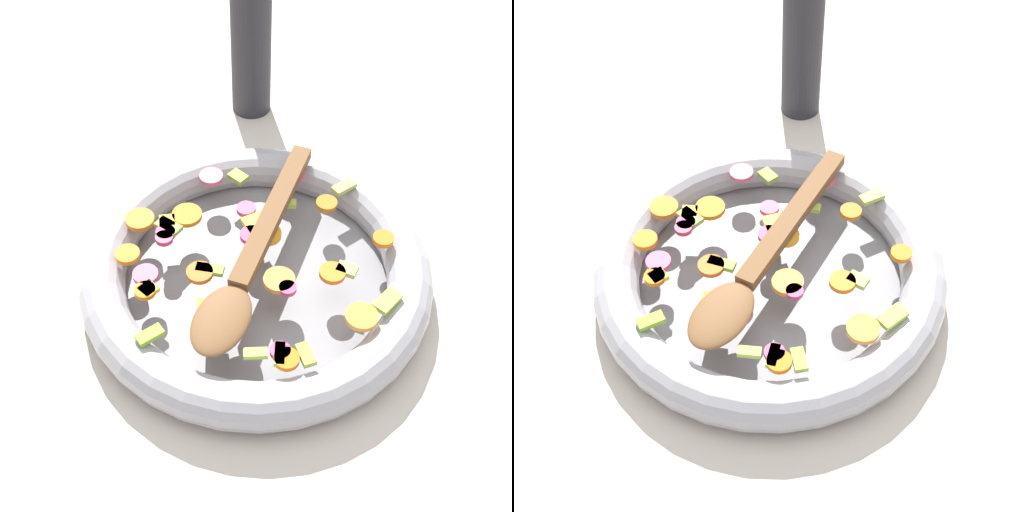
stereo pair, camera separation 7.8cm
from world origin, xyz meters
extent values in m
plane|color=beige|center=(0.00, 0.00, 0.00)|extent=(4.00, 4.00, 0.00)
cylinder|color=slate|center=(0.00, 0.00, 0.01)|extent=(0.34, 0.34, 0.01)
torus|color=#9E9EA5|center=(0.00, 0.00, 0.03)|extent=(0.39, 0.39, 0.05)
cylinder|color=orange|center=(-0.04, -0.14, 0.05)|extent=(0.03, 0.03, 0.01)
cylinder|color=orange|center=(-0.04, -0.01, 0.05)|extent=(0.05, 0.05, 0.01)
cylinder|color=orange|center=(-0.13, 0.03, 0.05)|extent=(0.03, 0.03, 0.01)
cylinder|color=orange|center=(0.09, 0.05, 0.05)|extent=(0.04, 0.04, 0.01)
cylinder|color=orange|center=(0.00, 0.13, 0.05)|extent=(0.03, 0.03, 0.01)
cylinder|color=orange|center=(0.04, -0.11, 0.05)|extent=(0.03, 0.03, 0.01)
cylinder|color=orange|center=(0.10, 0.10, 0.05)|extent=(0.05, 0.05, 0.01)
cylinder|color=orange|center=(-0.12, -0.06, 0.05)|extent=(0.04, 0.04, 0.01)
cylinder|color=orange|center=(0.02, -0.02, 0.05)|extent=(0.04, 0.04, 0.01)
cylinder|color=#DA5F17|center=(0.00, 0.07, 0.05)|extent=(0.03, 0.03, 0.01)
cylinder|color=orange|center=(-0.06, -0.06, 0.05)|extent=(0.03, 0.03, 0.01)
cylinder|color=orange|center=(0.06, 0.13, 0.05)|extent=(0.04, 0.04, 0.01)
cube|color=#AADB4E|center=(-0.12, 0.05, 0.05)|extent=(0.02, 0.03, 0.01)
cube|color=#82BE3C|center=(0.00, 0.05, 0.05)|extent=(0.03, 0.03, 0.01)
cube|color=#91BD47|center=(0.08, 0.07, 0.05)|extent=(0.03, 0.03, 0.01)
cube|color=#81B33B|center=(0.12, -0.03, 0.05)|extent=(0.03, 0.02, 0.01)
cube|color=#8CBD34|center=(-0.13, 0.03, 0.05)|extent=(0.03, 0.02, 0.01)
cube|color=#B6C658|center=(0.06, -0.14, 0.05)|extent=(0.02, 0.03, 0.01)
cube|color=#ABC659|center=(-0.06, -0.08, 0.05)|extent=(0.03, 0.03, 0.01)
cube|color=#91AB3E|center=(-0.14, 0.01, 0.05)|extent=(0.03, 0.01, 0.01)
cube|color=#89BE33|center=(-0.06, 0.14, 0.05)|extent=(0.02, 0.03, 0.01)
cube|color=#A0BF3E|center=(0.06, -0.06, 0.05)|extent=(0.02, 0.03, 0.01)
cube|color=#AADB4B|center=(-0.11, -0.10, 0.05)|extent=(0.03, 0.04, 0.01)
cylinder|color=#DC5770|center=(0.13, 0.00, 0.05)|extent=(0.04, 0.04, 0.01)
cylinder|color=#E2407C|center=(-0.12, 0.03, 0.05)|extent=(0.03, 0.03, 0.01)
cylinder|color=#D5586D|center=(0.10, -0.09, 0.05)|extent=(0.03, 0.03, 0.01)
cylinder|color=#D96D91|center=(-0.07, 0.05, 0.05)|extent=(0.04, 0.04, 0.01)
cylinder|color=#CB2F62|center=(0.07, 0.08, 0.05)|extent=(0.02, 0.02, 0.01)
cylinder|color=#CE3B5A|center=(0.06, 0.08, 0.05)|extent=(0.03, 0.03, 0.01)
cylinder|color=#D93460|center=(0.03, -0.01, 0.05)|extent=(0.03, 0.03, 0.01)
cylinder|color=#CE3B67|center=(-0.06, -0.01, 0.05)|extent=(0.03, 0.03, 0.01)
cylinder|color=#C43F66|center=(0.07, -0.02, 0.05)|extent=(0.03, 0.03, 0.01)
cylinder|color=#DD4977|center=(0.02, 0.12, 0.05)|extent=(0.03, 0.03, 0.01)
cube|color=yellow|center=(-0.05, 0.07, 0.05)|extent=(0.03, 0.03, 0.01)
cube|color=yellow|center=(0.04, -0.02, 0.05)|extent=(0.03, 0.03, 0.01)
cube|color=yellow|center=(0.00, 0.12, 0.05)|extent=(0.02, 0.02, 0.01)
cube|color=yellow|center=(0.09, 0.07, 0.05)|extent=(0.02, 0.02, 0.01)
cube|color=brown|center=(0.04, -0.04, 0.06)|extent=(0.18, 0.17, 0.01)
ellipsoid|color=brown|center=(-0.07, 0.07, 0.06)|extent=(0.10, 0.10, 0.01)
cylinder|color=#232328|center=(0.30, -0.13, 0.10)|extent=(0.05, 0.05, 0.21)
camera|label=1|loc=(-0.47, 0.20, 0.64)|focal=50.00mm
camera|label=2|loc=(-0.49, 0.13, 0.64)|focal=50.00mm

